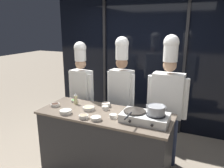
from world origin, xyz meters
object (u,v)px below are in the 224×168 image
object	(u,v)px
portable_stove	(145,117)
squeeze_bottle_oil	(76,99)
frying_pan	(135,110)
chef_line	(168,94)
prep_bowl_garlic	(113,116)
chef_head	(81,86)
prep_bowl_ginger	(89,108)
prep_bowl_soy_glaze	(55,105)
prep_bowl_mushrooms	(84,116)
prep_bowl_scallions	(74,101)
prep_bowl_chicken	(106,104)
chef_sous	(121,86)
stock_pot	(156,110)
prep_bowl_onion	(96,118)
prep_bowl_noodles	(105,108)
prep_bowl_bean_sprouts	(66,111)

from	to	relation	value
portable_stove	squeeze_bottle_oil	distance (m)	1.15
frying_pan	chef_line	bearing A→B (deg)	64.51
prep_bowl_garlic	chef_head	size ratio (longest dim) A/B	0.06
squeeze_bottle_oil	prep_bowl_ginger	bearing A→B (deg)	-23.59
frying_pan	prep_bowl_soy_glaze	distance (m)	1.23
portable_stove	squeeze_bottle_oil	world-z (taller)	squeeze_bottle_oil
prep_bowl_ginger	portable_stove	bearing A→B (deg)	-3.19
prep_bowl_mushrooms	portable_stove	bearing A→B (deg)	17.14
prep_bowl_scallions	chef_line	xyz separation A→B (m)	(1.36, 0.37, 0.18)
squeeze_bottle_oil	prep_bowl_soy_glaze	xyz separation A→B (m)	(-0.23, -0.21, -0.06)
frying_pan	prep_bowl_soy_glaze	world-z (taller)	frying_pan
squeeze_bottle_oil	prep_bowl_scallions	size ratio (longest dim) A/B	1.67
prep_bowl_ginger	prep_bowl_soy_glaze	size ratio (longest dim) A/B	1.27
prep_bowl_scallions	prep_bowl_soy_glaze	size ratio (longest dim) A/B	0.79
prep_bowl_chicken	prep_bowl_ginger	bearing A→B (deg)	-125.76
prep_bowl_garlic	chef_line	distance (m)	0.90
squeeze_bottle_oil	chef_head	xyz separation A→B (m)	(-0.16, 0.42, 0.08)
prep_bowl_soy_glaze	chef_sous	bearing A→B (deg)	42.02
frying_pan	chef_line	size ratio (longest dim) A/B	0.25
prep_bowl_chicken	prep_bowl_ginger	distance (m)	0.28
prep_bowl_mushrooms	prep_bowl_scallions	bearing A→B (deg)	133.81
portable_stove	chef_head	world-z (taller)	chef_head
prep_bowl_garlic	chef_sous	bearing A→B (deg)	103.80
portable_stove	prep_bowl_garlic	world-z (taller)	portable_stove
prep_bowl_scallions	frying_pan	bearing A→B (deg)	-13.14
prep_bowl_chicken	prep_bowl_mushrooms	distance (m)	0.51
stock_pot	prep_bowl_onion	bearing A→B (deg)	-163.37
prep_bowl_scallions	prep_bowl_soy_glaze	bearing A→B (deg)	-120.12
prep_bowl_noodles	prep_bowl_bean_sprouts	xyz separation A→B (m)	(-0.43, -0.35, -0.00)
prep_bowl_bean_sprouts	chef_line	bearing A→B (deg)	33.73
squeeze_bottle_oil	prep_bowl_ginger	distance (m)	0.33
chef_sous	frying_pan	bearing A→B (deg)	128.94
prep_bowl_soy_glaze	frying_pan	bearing A→B (deg)	1.10
stock_pot	prep_bowl_onion	size ratio (longest dim) A/B	1.76
portable_stove	prep_bowl_onion	xyz separation A→B (m)	(-0.58, -0.21, -0.03)
prep_bowl_scallions	prep_bowl_chicken	bearing A→B (deg)	3.12
prep_bowl_onion	chef_sous	size ratio (longest dim) A/B	0.07
squeeze_bottle_oil	prep_bowl_ginger	xyz separation A→B (m)	(0.30, -0.13, -0.05)
prep_bowl_ginger	chef_line	distance (m)	1.15
portable_stove	prep_bowl_garlic	distance (m)	0.41
prep_bowl_ginger	prep_bowl_onion	bearing A→B (deg)	-45.30
prep_bowl_mushrooms	prep_bowl_ginger	world-z (taller)	same
prep_bowl_soy_glaze	chef_head	size ratio (longest dim) A/B	0.07
prep_bowl_chicken	prep_bowl_onion	size ratio (longest dim) A/B	0.93
prep_bowl_scallions	portable_stove	bearing A→B (deg)	-11.49
prep_bowl_soy_glaze	chef_line	bearing A→B (deg)	22.91
chef_line	squeeze_bottle_oil	bearing A→B (deg)	18.43
portable_stove	frying_pan	distance (m)	0.16
prep_bowl_mushrooms	prep_bowl_soy_glaze	distance (m)	0.64
stock_pot	chef_sous	distance (m)	0.98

